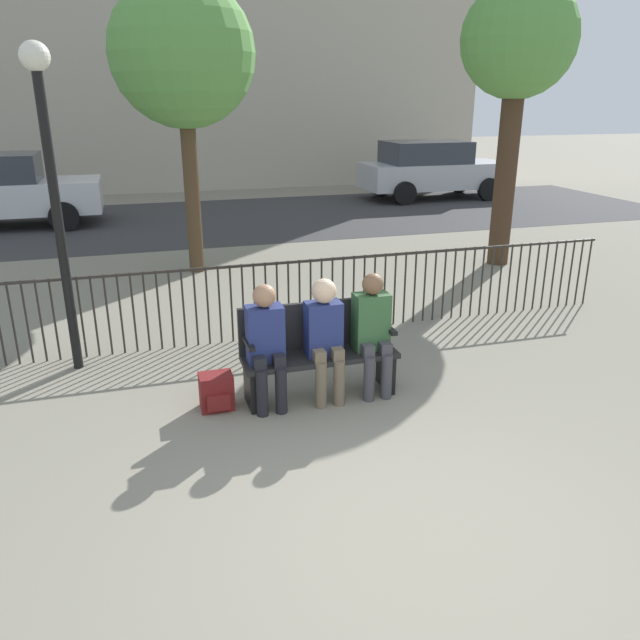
{
  "coord_description": "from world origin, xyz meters",
  "views": [
    {
      "loc": [
        -1.61,
        -3.08,
        2.79
      ],
      "look_at": [
        0.0,
        2.24,
        0.8
      ],
      "focal_mm": 35.0,
      "sensor_mm": 36.0,
      "label": 1
    }
  ],
  "objects_px": {
    "park_bench": "(318,348)",
    "seated_person_1": "(325,332)",
    "seated_person_2": "(373,328)",
    "parked_car_0": "(432,169)",
    "seated_person_0": "(266,340)",
    "tree_1": "(518,47)",
    "tree_0": "(183,55)",
    "backpack": "(217,392)",
    "lamp_post": "(49,161)"
  },
  "relations": [
    {
      "from": "seated_person_0",
      "to": "seated_person_2",
      "type": "bearing_deg",
      "value": 0.05
    },
    {
      "from": "park_bench",
      "to": "parked_car_0",
      "type": "xyz_separation_m",
      "value": [
        6.79,
        11.22,
        0.36
      ]
    },
    {
      "from": "seated_person_2",
      "to": "backpack",
      "type": "height_order",
      "value": "seated_person_2"
    },
    {
      "from": "seated_person_0",
      "to": "tree_0",
      "type": "relative_size",
      "value": 0.27
    },
    {
      "from": "seated_person_1",
      "to": "tree_0",
      "type": "relative_size",
      "value": 0.27
    },
    {
      "from": "seated_person_1",
      "to": "backpack",
      "type": "bearing_deg",
      "value": 175.29
    },
    {
      "from": "lamp_post",
      "to": "parked_car_0",
      "type": "height_order",
      "value": "lamp_post"
    },
    {
      "from": "parked_car_0",
      "to": "backpack",
      "type": "bearing_deg",
      "value": -124.68
    },
    {
      "from": "seated_person_2",
      "to": "parked_car_0",
      "type": "bearing_deg",
      "value": 61.09
    },
    {
      "from": "park_bench",
      "to": "tree_0",
      "type": "bearing_deg",
      "value": 97.11
    },
    {
      "from": "tree_1",
      "to": "parked_car_0",
      "type": "bearing_deg",
      "value": 72.72
    },
    {
      "from": "tree_0",
      "to": "seated_person_2",
      "type": "bearing_deg",
      "value": -77.5
    },
    {
      "from": "tree_1",
      "to": "lamp_post",
      "type": "relative_size",
      "value": 1.4
    },
    {
      "from": "seated_person_1",
      "to": "lamp_post",
      "type": "distance_m",
      "value": 3.18
    },
    {
      "from": "seated_person_1",
      "to": "seated_person_2",
      "type": "height_order",
      "value": "seated_person_2"
    },
    {
      "from": "park_bench",
      "to": "lamp_post",
      "type": "relative_size",
      "value": 0.46
    },
    {
      "from": "seated_person_0",
      "to": "lamp_post",
      "type": "bearing_deg",
      "value": 140.41
    },
    {
      "from": "backpack",
      "to": "parked_car_0",
      "type": "bearing_deg",
      "value": 55.32
    },
    {
      "from": "seated_person_0",
      "to": "parked_car_0",
      "type": "bearing_deg",
      "value": 57.18
    },
    {
      "from": "seated_person_1",
      "to": "tree_1",
      "type": "relative_size",
      "value": 0.26
    },
    {
      "from": "tree_0",
      "to": "lamp_post",
      "type": "relative_size",
      "value": 1.38
    },
    {
      "from": "parked_car_0",
      "to": "seated_person_2",
      "type": "bearing_deg",
      "value": -118.91
    },
    {
      "from": "seated_person_2",
      "to": "lamp_post",
      "type": "relative_size",
      "value": 0.37
    },
    {
      "from": "lamp_post",
      "to": "parked_car_0",
      "type": "distance_m",
      "value": 13.5
    },
    {
      "from": "seated_person_1",
      "to": "parked_car_0",
      "type": "relative_size",
      "value": 0.29
    },
    {
      "from": "park_bench",
      "to": "lamp_post",
      "type": "xyz_separation_m",
      "value": [
        -2.33,
        1.36,
        1.72
      ]
    },
    {
      "from": "tree_1",
      "to": "parked_car_0",
      "type": "distance_m",
      "value": 8.0
    },
    {
      "from": "seated_person_2",
      "to": "tree_0",
      "type": "relative_size",
      "value": 0.27
    },
    {
      "from": "seated_person_1",
      "to": "lamp_post",
      "type": "relative_size",
      "value": 0.37
    },
    {
      "from": "tree_0",
      "to": "lamp_post",
      "type": "height_order",
      "value": "tree_0"
    },
    {
      "from": "seated_person_1",
      "to": "parked_car_0",
      "type": "height_order",
      "value": "parked_car_0"
    },
    {
      "from": "seated_person_1",
      "to": "tree_1",
      "type": "bearing_deg",
      "value": 42.66
    },
    {
      "from": "seated_person_1",
      "to": "seated_person_2",
      "type": "xyz_separation_m",
      "value": [
        0.49,
        0.0,
        -0.01
      ]
    },
    {
      "from": "tree_0",
      "to": "parked_car_0",
      "type": "height_order",
      "value": "tree_0"
    },
    {
      "from": "seated_person_2",
      "to": "tree_1",
      "type": "relative_size",
      "value": 0.27
    },
    {
      "from": "parked_car_0",
      "to": "seated_person_1",
      "type": "bearing_deg",
      "value": -120.75
    },
    {
      "from": "backpack",
      "to": "lamp_post",
      "type": "xyz_separation_m",
      "value": [
        -1.32,
        1.4,
        2.04
      ]
    },
    {
      "from": "park_bench",
      "to": "seated_person_1",
      "type": "distance_m",
      "value": 0.24
    },
    {
      "from": "seated_person_1",
      "to": "park_bench",
      "type": "bearing_deg",
      "value": 104.54
    },
    {
      "from": "backpack",
      "to": "tree_1",
      "type": "xyz_separation_m",
      "value": [
        5.56,
        4.08,
        3.37
      ]
    },
    {
      "from": "park_bench",
      "to": "parked_car_0",
      "type": "bearing_deg",
      "value": 58.84
    },
    {
      "from": "park_bench",
      "to": "seated_person_0",
      "type": "bearing_deg",
      "value": -166.69
    },
    {
      "from": "seated_person_1",
      "to": "lamp_post",
      "type": "bearing_deg",
      "value": 147.86
    },
    {
      "from": "seated_person_2",
      "to": "parked_car_0",
      "type": "distance_m",
      "value": 12.97
    },
    {
      "from": "park_bench",
      "to": "tree_1",
      "type": "xyz_separation_m",
      "value": [
        4.55,
        4.04,
        3.05
      ]
    },
    {
      "from": "tree_0",
      "to": "parked_car_0",
      "type": "bearing_deg",
      "value": 39.73
    },
    {
      "from": "tree_0",
      "to": "backpack",
      "type": "bearing_deg",
      "value": -94.24
    },
    {
      "from": "seated_person_1",
      "to": "seated_person_2",
      "type": "distance_m",
      "value": 0.49
    },
    {
      "from": "tree_0",
      "to": "seated_person_0",
      "type": "bearing_deg",
      "value": -88.93
    },
    {
      "from": "seated_person_1",
      "to": "tree_0",
      "type": "distance_m",
      "value": 5.89
    }
  ]
}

